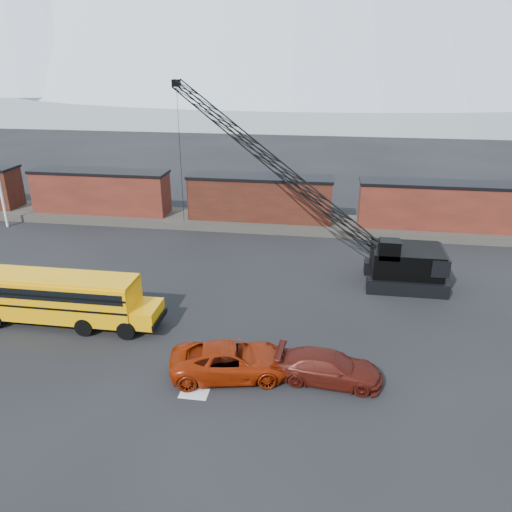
{
  "coord_description": "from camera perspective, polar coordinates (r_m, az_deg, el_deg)",
  "views": [
    {
      "loc": [
        6.54,
        -23.4,
        15.48
      ],
      "look_at": [
        1.91,
        6.89,
        3.0
      ],
      "focal_mm": 35.0,
      "sensor_mm": 36.0,
      "label": 1
    }
  ],
  "objects": [
    {
      "name": "boxcar_east_near",
      "position": [
        48.08,
        19.79,
        5.5
      ],
      "size": [
        13.7,
        3.1,
        4.17
      ],
      "color": "#451B13",
      "rests_on": "gravel_berm"
    },
    {
      "name": "red_pickup",
      "position": [
        26.16,
        -2.89,
        -11.84
      ],
      "size": [
        6.66,
        4.1,
        1.72
      ],
      "primitive_type": "imported",
      "rotation": [
        0.0,
        0.0,
        1.78
      ],
      "color": "#922207",
      "rests_on": "ground"
    },
    {
      "name": "boxcar_west_near",
      "position": [
        52.25,
        -17.31,
        7.07
      ],
      "size": [
        13.7,
        3.1,
        4.17
      ],
      "color": "#451B13",
      "rests_on": "gravel_berm"
    },
    {
      "name": "maroon_suv",
      "position": [
        26.02,
        8.32,
        -12.5
      ],
      "size": [
        5.53,
        2.59,
        1.56
      ],
      "primitive_type": "imported",
      "rotation": [
        0.0,
        0.0,
        1.5
      ],
      "color": "#50150E",
      "rests_on": "ground"
    },
    {
      "name": "school_bus",
      "position": [
        32.46,
        -21.32,
        -4.41
      ],
      "size": [
        11.65,
        2.65,
        3.19
      ],
      "color": "#FBA605",
      "rests_on": "ground"
    },
    {
      "name": "gravel_berm",
      "position": [
        48.29,
        0.46,
        3.9
      ],
      "size": [
        120.0,
        5.0,
        0.7
      ],
      "primitive_type": "cube",
      "color": "#4D473F",
      "rests_on": "ground"
    },
    {
      "name": "boxcar_mid",
      "position": [
        47.59,
        0.47,
        6.66
      ],
      "size": [
        13.7,
        3.1,
        4.17
      ],
      "color": "#4C1E15",
      "rests_on": "gravel_berm"
    },
    {
      "name": "crawler_crane",
      "position": [
        39.66,
        1.61,
        10.87
      ],
      "size": [
        22.36,
        12.06,
        13.63
      ],
      "color": "black",
      "rests_on": "ground"
    },
    {
      "name": "snow_patch",
      "position": [
        25.53,
        -7.1,
        -15.33
      ],
      "size": [
        1.4,
        0.9,
        0.02
      ],
      "primitive_type": "cube",
      "color": "silver",
      "rests_on": "ground"
    },
    {
      "name": "ground",
      "position": [
        28.8,
        -5.94,
        -10.48
      ],
      "size": [
        160.0,
        160.0,
        0.0
      ],
      "primitive_type": "plane",
      "color": "black",
      "rests_on": "ground"
    }
  ]
}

